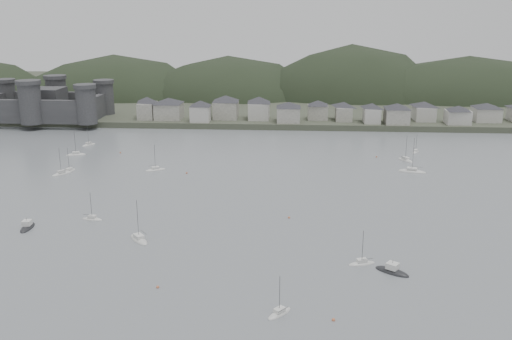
{
  "coord_description": "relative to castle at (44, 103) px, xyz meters",
  "views": [
    {
      "loc": [
        12.04,
        -104.82,
        57.25
      ],
      "look_at": [
        0.0,
        75.0,
        6.0
      ],
      "focal_mm": 38.83,
      "sensor_mm": 36.0,
      "label": 1
    }
  ],
  "objects": [
    {
      "name": "far_shore_land",
      "position": [
        120.0,
        115.2,
        -9.46
      ],
      "size": [
        900.0,
        250.0,
        3.0
      ],
      "primitive_type": "cube",
      "color": "#383D2D",
      "rests_on": "ground"
    },
    {
      "name": "ground",
      "position": [
        120.0,
        -179.8,
        -10.96
      ],
      "size": [
        900.0,
        900.0,
        0.0
      ],
      "primitive_type": "plane",
      "color": "slate",
      "rests_on": "ground"
    },
    {
      "name": "forested_ridge",
      "position": [
        124.83,
        89.6,
        -22.25
      ],
      "size": [
        851.55,
        103.94,
        102.57
      ],
      "color": "black",
      "rests_on": "ground"
    },
    {
      "name": "mooring_buoys",
      "position": [
        116.38,
        -125.88,
        -10.81
      ],
      "size": [
        185.6,
        128.57,
        0.7
      ],
      "color": "#C36741",
      "rests_on": "ground"
    },
    {
      "name": "castle",
      "position": [
        0.0,
        0.0,
        0.0
      ],
      "size": [
        66.0,
        43.0,
        20.0
      ],
      "color": "#343437",
      "rests_on": "far_shore_land"
    },
    {
      "name": "moored_fleet",
      "position": [
        97.0,
        -121.93,
        -10.79
      ],
      "size": [
        247.52,
        158.39,
        14.04
      ],
      "color": "silver",
      "rests_on": "ground"
    },
    {
      "name": "motor_launch_near",
      "position": [
        155.47,
        -167.3,
        -10.68
      ],
      "size": [
        8.52,
        7.24,
        3.98
      ],
      "rotation": [
        0.0,
        0.0,
        0.96
      ],
      "color": "black",
      "rests_on": "ground"
    },
    {
      "name": "motor_launch_far",
      "position": [
        59.45,
        -146.59,
        -10.67
      ],
      "size": [
        3.52,
        8.11,
        3.89
      ],
      "rotation": [
        0.0,
        0.0,
        3.23
      ],
      "color": "black",
      "rests_on": "ground"
    },
    {
      "name": "waterfront_town",
      "position": [
        170.59,
        3.54,
        -2.3
      ],
      "size": [
        451.48,
        28.46,
        12.92
      ],
      "color": "gray",
      "rests_on": "far_shore_land"
    }
  ]
}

